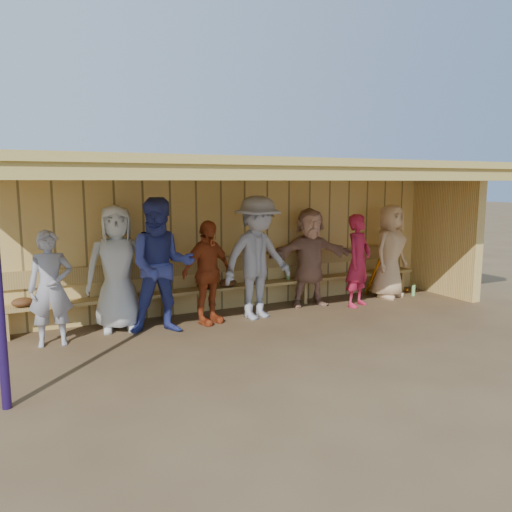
{
  "coord_description": "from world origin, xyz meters",
  "views": [
    {
      "loc": [
        -3.44,
        -6.65,
        2.21
      ],
      "look_at": [
        0.0,
        0.35,
        1.05
      ],
      "focal_mm": 35.0,
      "sensor_mm": 36.0,
      "label": 1
    }
  ],
  "objects": [
    {
      "name": "player_g",
      "position": [
        2.06,
        0.4,
        0.83
      ],
      "size": [
        0.71,
        0.61,
        1.65
      ],
      "primitive_type": "imported",
      "rotation": [
        0.0,
        0.0,
        0.43
      ],
      "color": "#BC1E3D",
      "rests_on": "ground"
    },
    {
      "name": "player_e",
      "position": [
        0.09,
        0.48,
        1.0
      ],
      "size": [
        1.41,
        0.98,
        2.0
      ],
      "primitive_type": "imported",
      "rotation": [
        0.0,
        0.0,
        0.2
      ],
      "color": "#9998A1",
      "rests_on": "ground"
    },
    {
      "name": "player_a",
      "position": [
        -3.03,
        0.48,
        0.79
      ],
      "size": [
        0.61,
        0.43,
        1.58
      ],
      "primitive_type": "imported",
      "rotation": [
        0.0,
        0.0,
        -0.1
      ],
      "color": "#9A99A1",
      "rests_on": "ground"
    },
    {
      "name": "dugout_structure",
      "position": [
        0.39,
        0.69,
        1.69
      ],
      "size": [
        8.8,
        3.2,
        2.5
      ],
      "color": "#E2B760",
      "rests_on": "ground"
    },
    {
      "name": "player_f",
      "position": [
        1.3,
        0.81,
        0.88
      ],
      "size": [
        1.7,
        0.79,
        1.76
      ],
      "primitive_type": "imported",
      "rotation": [
        0.0,
        0.0,
        -0.17
      ],
      "color": "tan",
      "rests_on": "ground"
    },
    {
      "name": "bench",
      "position": [
        0.0,
        1.12,
        0.53
      ],
      "size": [
        7.6,
        0.34,
        0.93
      ],
      "color": "tan",
      "rests_on": "ground"
    },
    {
      "name": "player_d",
      "position": [
        -0.75,
        0.54,
        0.81
      ],
      "size": [
        1.03,
        0.71,
        1.63
      ],
      "primitive_type": "imported",
      "rotation": [
        0.0,
        0.0,
        0.36
      ],
      "color": "#A9411B",
      "rests_on": "ground"
    },
    {
      "name": "player_c",
      "position": [
        -1.52,
        0.37,
        1.0
      ],
      "size": [
        1.1,
        0.94,
        2.0
      ],
      "primitive_type": "imported",
      "rotation": [
        0.0,
        0.0,
        -0.2
      ],
      "color": "#323C8B",
      "rests_on": "ground"
    },
    {
      "name": "dugout_equipment",
      "position": [
        -0.54,
        0.99,
        0.49
      ],
      "size": [
        7.21,
        0.62,
        0.8
      ],
      "color": "orange",
      "rests_on": "ground"
    },
    {
      "name": "ground",
      "position": [
        0.0,
        0.0,
        0.0
      ],
      "size": [
        90.0,
        90.0,
        0.0
      ],
      "primitive_type": "plane",
      "color": "brown",
      "rests_on": "ground"
    },
    {
      "name": "player_b",
      "position": [
        -2.07,
        0.81,
        0.94
      ],
      "size": [
        1.0,
        0.73,
        1.88
      ],
      "primitive_type": "imported",
      "rotation": [
        0.0,
        0.0,
        -0.15
      ],
      "color": "silver",
      "rests_on": "ground"
    },
    {
      "name": "player_h",
      "position": [
        3.03,
        0.69,
        0.89
      ],
      "size": [
        1.01,
        0.81,
        1.79
      ],
      "primitive_type": "imported",
      "rotation": [
        0.0,
        0.0,
        0.32
      ],
      "color": "#E1B37E",
      "rests_on": "ground"
    }
  ]
}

